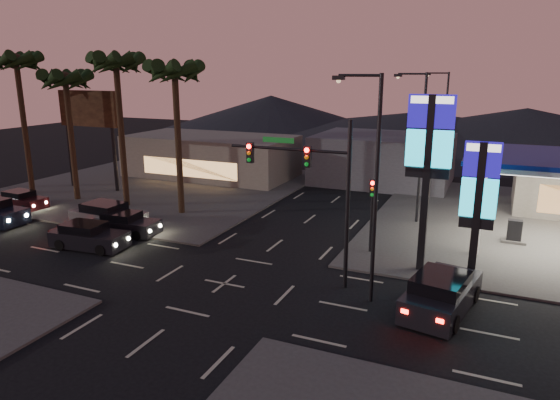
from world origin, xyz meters
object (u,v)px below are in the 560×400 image
at_px(car_lane_a_front, 89,237).
at_px(car_lane_b_mid, 125,224).
at_px(pylon_sign_tall, 429,149).
at_px(car_lane_b_front, 108,216).
at_px(traffic_signal_mast, 312,178).
at_px(car_lane_a_mid, 84,235).
at_px(suv_station, 441,294).
at_px(car_lane_b_rear, 21,200).
at_px(pylon_sign_short, 479,193).

distance_m(car_lane_a_front, car_lane_b_mid, 2.92).
bearing_deg(pylon_sign_tall, car_lane_b_front, -177.90).
xyz_separation_m(traffic_signal_mast, car_lane_a_front, (-13.58, -0.69, -4.54)).
bearing_deg(pylon_sign_tall, car_lane_a_mid, -168.27).
distance_m(traffic_signal_mast, car_lane_b_mid, 14.32).
relative_size(car_lane_b_front, suv_station, 0.96).
xyz_separation_m(traffic_signal_mast, car_lane_a_mid, (-14.23, -0.43, -4.60)).
distance_m(pylon_sign_tall, car_lane_b_mid, 19.06).
bearing_deg(pylon_sign_tall, car_lane_a_front, -167.08).
bearing_deg(car_lane_a_mid, car_lane_a_front, -22.36).
relative_size(car_lane_b_front, car_lane_b_rear, 1.26).
distance_m(car_lane_b_mid, car_lane_b_rear, 11.52).
relative_size(traffic_signal_mast, car_lane_a_front, 1.71).
xyz_separation_m(car_lane_b_rear, suv_station, (30.99, -4.69, 0.19)).
distance_m(car_lane_b_front, car_lane_b_rear, 9.55).
bearing_deg(suv_station, pylon_sign_short, 72.45).
bearing_deg(car_lane_a_front, suv_station, -0.02).
bearing_deg(car_lane_b_front, car_lane_b_rear, 172.70).
xyz_separation_m(pylon_sign_short, car_lane_b_mid, (-20.63, -0.29, -4.00)).
relative_size(car_lane_b_front, car_lane_b_mid, 1.17).
relative_size(pylon_sign_tall, car_lane_b_front, 1.72).
height_order(pylon_sign_tall, car_lane_b_mid, pylon_sign_tall).
bearing_deg(car_lane_b_rear, traffic_signal_mast, -9.16).
height_order(traffic_signal_mast, car_lane_b_mid, traffic_signal_mast).
relative_size(pylon_sign_tall, car_lane_a_front, 1.92).
bearing_deg(car_lane_b_front, suv_station, -9.18).
distance_m(car_lane_a_front, suv_station, 19.81).
bearing_deg(car_lane_b_mid, suv_station, -8.48).
bearing_deg(car_lane_a_mid, car_lane_b_rear, 157.24).
xyz_separation_m(traffic_signal_mast, car_lane_b_rear, (-24.77, 3.99, -4.61)).
distance_m(car_lane_b_rear, suv_station, 31.35).
distance_m(car_lane_b_front, suv_station, 21.80).
distance_m(pylon_sign_tall, car_lane_b_rear, 30.07).
bearing_deg(car_lane_b_front, car_lane_a_mid, -71.62).
xyz_separation_m(pylon_sign_tall, car_lane_b_mid, (-18.13, -1.29, -5.74)).
xyz_separation_m(pylon_sign_short, traffic_signal_mast, (-7.24, -2.51, 0.57)).
height_order(pylon_sign_tall, car_lane_b_rear, pylon_sign_tall).
relative_size(car_lane_a_mid, car_lane_b_rear, 1.01).
bearing_deg(car_lane_b_front, pylon_sign_short, -0.68).
relative_size(pylon_sign_short, traffic_signal_mast, 0.88).
height_order(car_lane_a_front, suv_station, suv_station).
height_order(car_lane_a_front, car_lane_b_rear, car_lane_a_front).
xyz_separation_m(car_lane_b_front, car_lane_b_mid, (1.91, -0.55, -0.12)).
relative_size(traffic_signal_mast, suv_station, 1.47).
relative_size(traffic_signal_mast, car_lane_b_front, 1.53).
xyz_separation_m(pylon_sign_tall, car_lane_a_mid, (-18.97, -3.94, -5.77)).
distance_m(car_lane_a_mid, car_lane_b_rear, 11.43).
height_order(pylon_sign_short, traffic_signal_mast, traffic_signal_mast).
bearing_deg(car_lane_b_mid, traffic_signal_mast, -9.43).
xyz_separation_m(car_lane_a_mid, car_lane_b_rear, (-10.54, 4.42, -0.01)).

